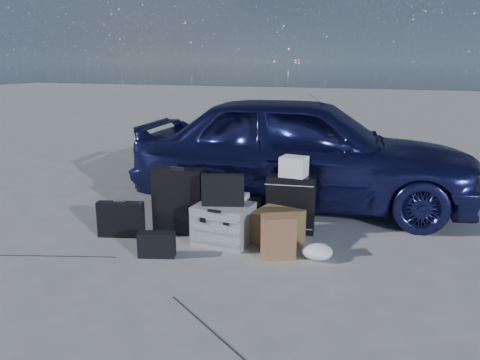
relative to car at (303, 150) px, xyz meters
name	(u,v)px	position (x,y,z in m)	size (l,w,h in m)	color
ground	(187,258)	(-0.64, -2.10, -0.73)	(60.00, 60.00, 0.00)	#A2A29E
car	(303,150)	(0.00, 0.00, 0.00)	(1.74, 4.31, 1.47)	navy
pelican_case	(224,223)	(-0.46, -1.59, -0.53)	(0.56, 0.46, 0.41)	#A0A3A5
laptop_bag	(223,190)	(-0.46, -1.61, -0.16)	(0.43, 0.11, 0.32)	black
briefcase	(121,219)	(-1.56, -1.83, -0.54)	(0.50, 0.11, 0.39)	black
suitcase_left	(179,201)	(-1.03, -1.49, -0.37)	(0.56, 0.20, 0.73)	black
suitcase_right	(291,204)	(0.12, -1.05, -0.42)	(0.53, 0.19, 0.64)	black
white_carton	(294,167)	(0.14, -1.03, 0.01)	(0.27, 0.22, 0.22)	white
duffel_bag	(232,214)	(-0.54, -1.14, -0.57)	(0.66, 0.28, 0.33)	black
flat_box_white	(231,197)	(-0.56, -1.13, -0.37)	(0.36, 0.27, 0.06)	white
flat_box_black	(230,191)	(-0.57, -1.11, -0.31)	(0.26, 0.19, 0.06)	black
kraft_bag	(278,237)	(0.19, -1.78, -0.52)	(0.32, 0.19, 0.42)	#9A6343
cardboard_box	(278,227)	(0.08, -1.40, -0.56)	(0.46, 0.40, 0.34)	olive
plastic_bag	(317,251)	(0.55, -1.69, -0.65)	(0.30, 0.25, 0.16)	white
messenger_bag	(157,245)	(-0.93, -2.17, -0.61)	(0.35, 0.13, 0.25)	black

